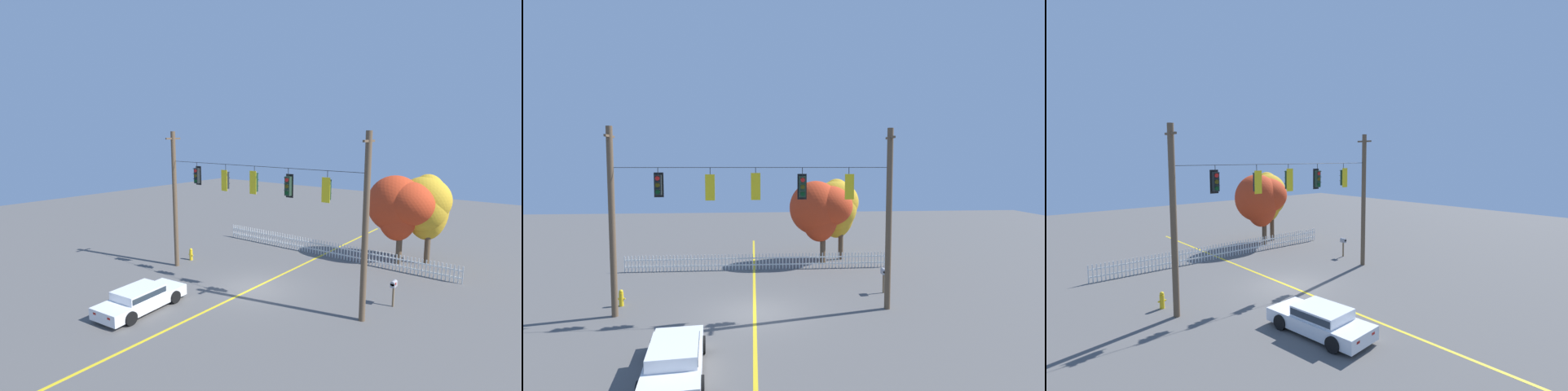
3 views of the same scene
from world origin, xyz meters
TOP-DOWN VIEW (x-y plane):
  - ground at (0.00, 0.00)m, footprint 80.00×80.00m
  - lane_centerline_stripe at (0.00, 0.00)m, footprint 0.16×36.00m
  - signal_support_span at (0.00, 0.00)m, footprint 13.08×1.10m
  - traffic_signal_westbound_side at (-4.32, 0.01)m, footprint 0.43×0.38m
  - traffic_signal_southbound_primary at (-1.99, -0.01)m, footprint 0.43×0.38m
  - traffic_signal_northbound_secondary at (0.08, -0.01)m, footprint 0.43×0.38m
  - traffic_signal_eastbound_side at (2.25, 0.01)m, footprint 0.43×0.38m
  - traffic_signal_northbound_primary at (4.44, -0.01)m, footprint 0.43×0.38m
  - white_picket_fence at (0.35, 7.79)m, footprint 17.49×0.06m
  - autumn_maple_near_fence at (4.73, 9.48)m, footprint 4.47×3.34m
  - autumn_maple_mid at (6.03, 10.45)m, footprint 3.37×3.02m
  - parked_car at (-2.65, -5.52)m, footprint 2.30×4.72m
  - fire_hydrant at (-6.55, 1.37)m, footprint 0.38×0.22m
  - roadside_mailbox at (7.00, 2.37)m, footprint 0.25×0.44m

SIDE VIEW (x-z plane):
  - ground at x=0.00m, z-range 0.00..0.00m
  - lane_centerline_stripe at x=0.00m, z-range 0.00..0.01m
  - fire_hydrant at x=-6.55m, z-range -0.01..0.82m
  - white_picket_fence at x=0.35m, z-range 0.00..1.06m
  - parked_car at x=-2.65m, z-range 0.03..1.18m
  - roadside_mailbox at x=7.00m, z-range 0.42..1.77m
  - autumn_maple_near_fence at x=4.73m, z-range 0.91..6.73m
  - autumn_maple_mid at x=6.03m, z-range 0.94..6.87m
  - signal_support_span at x=0.00m, z-range 0.07..8.75m
  - traffic_signal_southbound_primary at x=-1.99m, z-range 5.18..6.68m
  - traffic_signal_eastbound_side at x=2.25m, z-range 5.18..6.68m
  - traffic_signal_northbound_primary at x=4.44m, z-range 5.19..6.68m
  - traffic_signal_northbound_secondary at x=0.08m, z-range 5.22..6.71m
  - traffic_signal_westbound_side at x=-4.32m, z-range 5.36..6.72m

